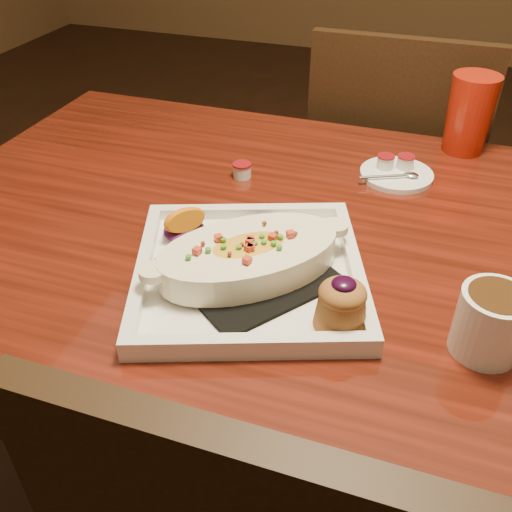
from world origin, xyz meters
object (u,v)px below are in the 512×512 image
(saucer, at_px, (395,172))
(chair_far, at_px, (389,190))
(table, at_px, (346,293))
(plate, at_px, (254,265))
(red_tumbler, at_px, (469,114))
(coffee_mug, at_px, (493,320))

(saucer, bearing_deg, chair_far, 94.89)
(table, height_order, plate, plate)
(chair_far, distance_m, red_tumbler, 0.42)
(saucer, xyz_separation_m, red_tumbler, (0.11, 0.15, 0.07))
(coffee_mug, relative_size, saucer, 0.84)
(table, xyz_separation_m, coffee_mug, (0.20, -0.17, 0.14))
(saucer, bearing_deg, plate, -111.08)
(table, relative_size, saucer, 11.16)
(saucer, distance_m, red_tumbler, 0.20)
(table, xyz_separation_m, saucer, (0.03, 0.25, 0.11))
(plate, height_order, red_tumbler, red_tumbler)
(chair_far, relative_size, saucer, 6.92)
(chair_far, xyz_separation_m, coffee_mug, (0.20, -0.80, 0.29))
(table, relative_size, chair_far, 1.61)
(chair_far, height_order, red_tumbler, chair_far)
(plate, height_order, coffee_mug, coffee_mug)
(coffee_mug, bearing_deg, saucer, 87.58)
(coffee_mug, bearing_deg, table, 115.51)
(table, height_order, coffee_mug, coffee_mug)
(plate, bearing_deg, saucer, 48.86)
(coffee_mug, xyz_separation_m, saucer, (-0.17, 0.41, -0.04))
(chair_far, height_order, coffee_mug, chair_far)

